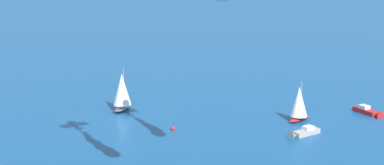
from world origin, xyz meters
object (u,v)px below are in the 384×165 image
object	(u,v)px
marker_buoy	(173,128)
motorboat_near_centre	(303,133)
motorboat_offshore	(369,112)
sailboat_outer_ring_a	(122,91)
sailboat_far_stbd	(299,103)

from	to	relation	value
marker_buoy	motorboat_near_centre	bearing A→B (deg)	-35.22
motorboat_offshore	marker_buoy	distance (m)	56.16
motorboat_near_centre	sailboat_outer_ring_a	bearing A→B (deg)	126.38
motorboat_near_centre	sailboat_far_stbd	size ratio (longest dim) A/B	0.92
sailboat_far_stbd	marker_buoy	world-z (taller)	sailboat_far_stbd
sailboat_far_stbd	sailboat_outer_ring_a	xyz separation A→B (m)	(-38.35, 31.67, 0.58)
motorboat_near_centre	marker_buoy	distance (m)	32.95
motorboat_near_centre	sailboat_far_stbd	distance (m)	13.75
motorboat_near_centre	motorboat_offshore	bearing A→B (deg)	15.54
motorboat_near_centre	sailboat_far_stbd	bearing A→B (deg)	59.17
motorboat_near_centre	sailboat_outer_ring_a	size ratio (longest dim) A/B	0.82
motorboat_offshore	marker_buoy	bearing A→B (deg)	168.52
marker_buoy	motorboat_offshore	bearing A→B (deg)	-11.48
motorboat_near_centre	sailboat_far_stbd	world-z (taller)	sailboat_far_stbd
sailboat_far_stbd	sailboat_outer_ring_a	distance (m)	49.74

